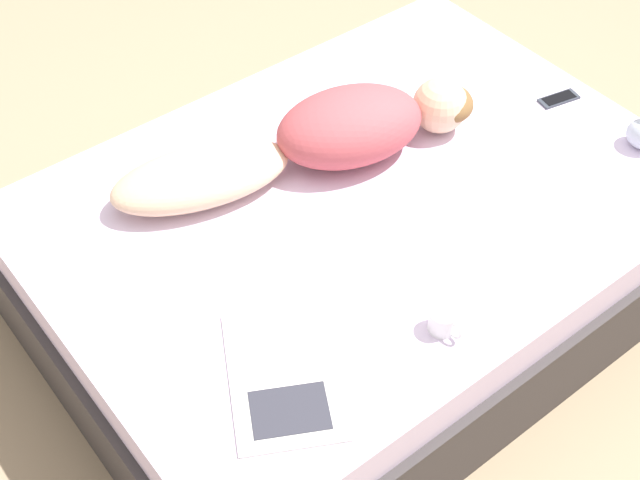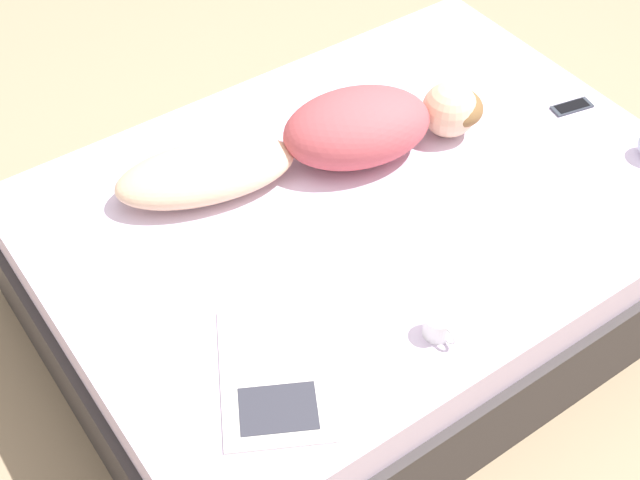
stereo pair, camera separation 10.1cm
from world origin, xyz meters
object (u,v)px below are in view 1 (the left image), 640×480
(open_magazine, at_px, (284,377))
(coffee_mug, at_px, (444,320))
(person, at_px, (319,138))
(cell_phone, at_px, (559,99))

(open_magazine, xyz_separation_m, coffee_mug, (0.15, 0.47, 0.03))
(open_magazine, distance_m, coffee_mug, 0.49)
(coffee_mug, bearing_deg, person, 167.85)
(person, xyz_separation_m, coffee_mug, (0.81, -0.17, -0.06))
(open_magazine, bearing_deg, coffee_mug, 100.65)
(coffee_mug, relative_size, cell_phone, 0.72)
(open_magazine, bearing_deg, person, 164.07)
(person, relative_size, open_magazine, 2.37)
(person, xyz_separation_m, open_magazine, (0.66, -0.64, -0.10))
(person, relative_size, cell_phone, 8.07)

